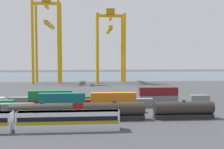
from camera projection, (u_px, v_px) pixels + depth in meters
The scene contains 22 objects.
ground_plane at pixel (98, 93), 114.84m from camera, with size 420.00×420.00×0.00m, color #424247.
harbour_water at pixel (94, 76), 221.54m from camera, with size 400.00×110.00×0.01m, color #475B6B.
passenger_train at pixel (14, 121), 54.70m from camera, with size 41.46×3.14×3.90m.
freight_tank_row at pixel (78, 111), 64.34m from camera, with size 64.35×3.02×4.48m.
shipping_container_1 at pixel (10, 108), 72.54m from camera, with size 12.10×2.44×2.60m, color slate.
shipping_container_2 at pixel (62, 108), 73.65m from camera, with size 12.10×2.44×2.60m, color #AD211C.
shipping_container_3 at pixel (62, 98), 73.49m from camera, with size 12.10×2.44×2.60m, color #146066.
shipping_container_4 at pixel (113, 107), 74.77m from camera, with size 12.10×2.44×2.60m, color #197538.
shipping_container_5 at pixel (113, 97), 74.61m from camera, with size 12.10×2.44×2.60m, color orange.
shipping_container_6 at pixel (3, 105), 78.09m from camera, with size 6.04×2.44×2.60m, color #197538.
shipping_container_7 at pixel (51, 104), 79.17m from camera, with size 12.10×2.44×2.60m, color maroon.
shipping_container_8 at pixel (51, 95), 79.01m from camera, with size 12.10×2.44×2.60m, color #197538.
shipping_container_9 at pixel (97, 103), 80.26m from camera, with size 12.10×2.44×2.60m, color #AD211C.
shipping_container_10 at pixel (142, 103), 81.35m from camera, with size 6.04×2.44×2.60m, color slate.
shipping_container_12 at pixel (29, 101), 84.41m from camera, with size 12.10×2.44×2.60m, color slate.
shipping_container_13 at pixel (73, 101), 85.50m from camera, with size 12.10×2.44×2.60m, color #197538.
shipping_container_14 at pixel (116, 100), 86.60m from camera, with size 12.10×2.44×2.60m, color silver.
shipping_container_15 at pixel (158, 100), 87.70m from camera, with size 12.10×2.44×2.60m, color slate.
shipping_container_16 at pixel (158, 91), 87.54m from camera, with size 12.10×2.44×2.60m, color maroon.
shipping_container_17 at pixel (199, 99), 88.79m from camera, with size 6.04×2.44×2.60m, color slate.
gantry_crane_west at pixel (48, 32), 160.55m from camera, with size 15.72×34.33×49.15m.
gantry_crane_central at pixel (110, 38), 164.13m from camera, with size 16.80×35.89×42.64m.
Camera 1 is at (-3.65, -74.24, 14.65)m, focal length 44.58 mm.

